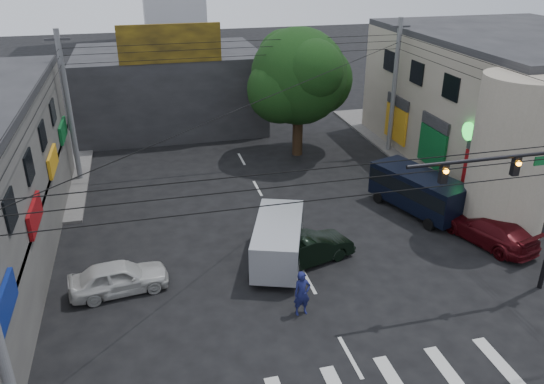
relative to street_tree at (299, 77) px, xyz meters
name	(u,v)px	position (x,y,z in m)	size (l,w,h in m)	color
ground	(323,307)	(-4.00, -17.00, -5.47)	(160.00, 160.00, 0.00)	black
sidewalk_far_right	(465,133)	(14.00, 1.00, -5.40)	(16.00, 16.00, 0.15)	#514F4C
building_right	(517,100)	(14.00, -4.00, -1.47)	(14.00, 18.00, 8.00)	gray
corner_column	(512,157)	(7.00, -13.00, -1.47)	(4.00, 4.00, 8.00)	gray
building_far	(170,89)	(-8.00, 9.00, -2.47)	(14.00, 10.00, 6.00)	#232326
billboard	(170,44)	(-8.00, 4.10, 1.83)	(7.00, 0.30, 2.60)	olive
street_tree	(299,77)	(0.00, 0.00, 0.00)	(6.40, 6.40, 8.70)	black
traffic_gantry	(529,190)	(3.82, -18.00, -0.64)	(7.10, 0.35, 7.20)	black
utility_pole_far_left	(69,109)	(-14.50, -1.00, -0.87)	(0.32, 0.32, 9.20)	#59595B
utility_pole_far_right	(394,88)	(6.50, -1.00, -0.87)	(0.32, 0.32, 9.20)	#59595B
dark_sedan	(309,248)	(-3.53, -13.59, -4.76)	(4.59, 2.68, 1.43)	black
white_compact	(119,277)	(-11.99, -13.84, -4.78)	(4.25, 2.12, 1.39)	#BABAB6
maroon_sedan	(489,230)	(5.60, -14.07, -4.76)	(3.30, 5.27, 1.42)	#44090E
silver_minivan	(278,243)	(-4.91, -13.33, -4.43)	(3.56, 5.27, 2.09)	#A2A4AA
navy_van	(418,193)	(3.85, -10.09, -4.36)	(3.74, 5.95, 2.23)	black
traffic_officer	(302,293)	(-4.96, -17.17, -4.52)	(0.73, 0.51, 1.91)	#15194A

